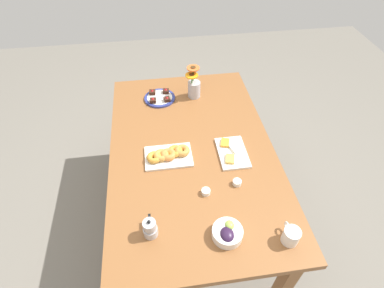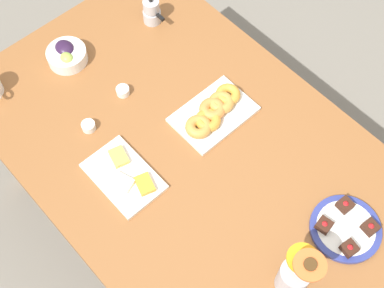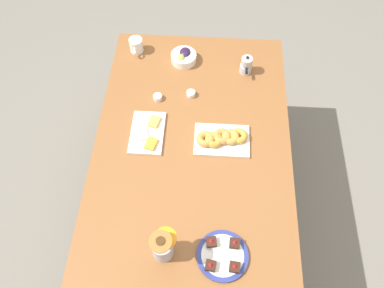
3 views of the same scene
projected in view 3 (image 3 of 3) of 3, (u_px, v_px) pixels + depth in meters
name	position (u px, v px, depth m)	size (l,w,h in m)	color
ground_plane	(192.00, 204.00, 2.52)	(6.00, 6.00, 0.00)	slate
dining_table	(192.00, 156.00, 1.96)	(1.60, 1.00, 0.74)	brown
coffee_mug	(136.00, 45.00, 2.20)	(0.11, 0.08, 0.09)	white
grape_bowl	(184.00, 57.00, 2.18)	(0.15, 0.15, 0.07)	white
cheese_platter	(148.00, 133.00, 1.93)	(0.26, 0.17, 0.03)	white
croissant_platter	(222.00, 138.00, 1.89)	(0.19, 0.29, 0.05)	white
jam_cup_honey	(191.00, 93.00, 2.05)	(0.05, 0.05, 0.03)	white
jam_cup_berry	(158.00, 97.00, 2.04)	(0.05, 0.05, 0.03)	white
dessert_plate	(223.00, 255.00, 1.60)	(0.22, 0.22, 0.05)	navy
flower_vase	(163.00, 247.00, 1.55)	(0.12, 0.11, 0.23)	#B2B2BC
moka_pot	(246.00, 65.00, 2.11)	(0.11, 0.07, 0.12)	#B7B7BC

